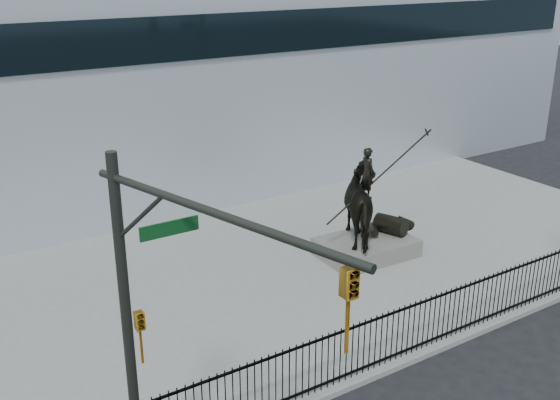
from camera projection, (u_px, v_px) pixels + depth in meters
ground at (426, 392)px, 15.57m from camera, size 120.00×120.00×0.00m
plaza at (271, 276)px, 21.07m from camera, size 30.00×12.00×0.15m
building at (119, 79)px, 29.78m from camera, size 44.00×14.00×9.00m
picket_fence at (393, 335)px, 16.24m from camera, size 22.10×0.10×1.50m
statue_plinth at (366, 247)px, 22.27m from camera, size 3.22×2.28×0.59m
equestrian_statue at (370, 205)px, 21.77m from camera, size 4.02×2.57×3.41m
traffic_signal_left at (161, 344)px, 10.26m from camera, size 1.52×4.84×7.00m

